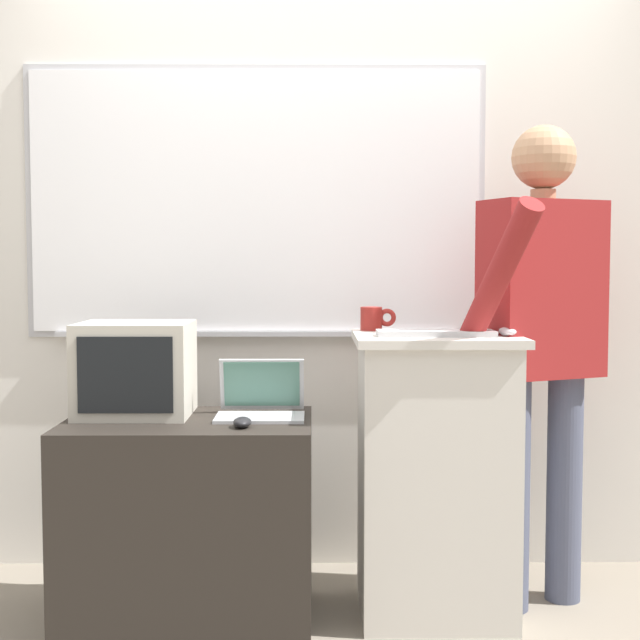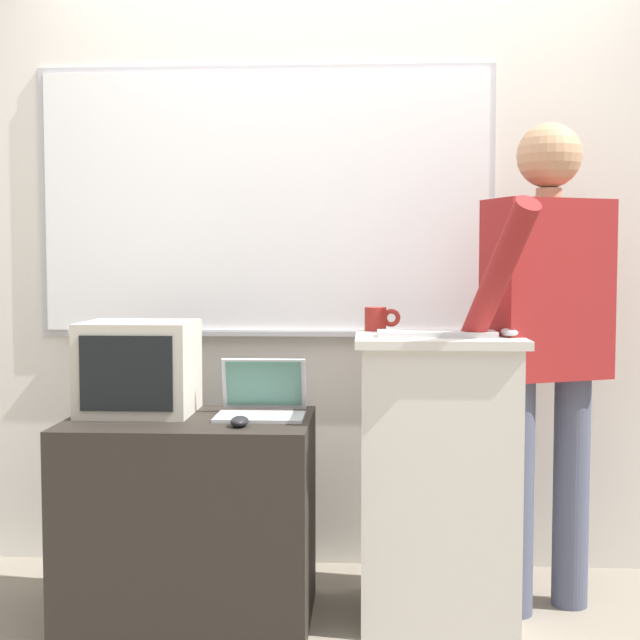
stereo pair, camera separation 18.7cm
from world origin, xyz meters
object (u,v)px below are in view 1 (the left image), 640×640
side_desk (190,522)px  wireless_keyboard (436,333)px  person_presenter (542,328)px  coffee_mug (373,319)px  computer_mouse_by_keyboard (508,331)px  crt_monitor (136,369)px  laptop (261,399)px  computer_mouse_by_laptop (242,422)px  lectern_podium (435,474)px

side_desk → wireless_keyboard: bearing=2.0°
person_presenter → coffee_mug: bearing=145.4°
side_desk → computer_mouse_by_keyboard: (1.10, 0.02, 0.66)m
coffee_mug → wireless_keyboard: bearing=-51.6°
side_desk → person_presenter: size_ratio=0.48×
crt_monitor → laptop: bearing=-2.0°
computer_mouse_by_laptop → computer_mouse_by_keyboard: bearing=10.6°
side_desk → laptop: bearing=16.7°
computer_mouse_by_keyboard → lectern_podium: bearing=162.9°
person_presenter → coffee_mug: (-0.60, 0.13, 0.03)m
wireless_keyboard → laptop: bearing=175.8°
laptop → side_desk: bearing=-163.3°
side_desk → coffee_mug: size_ratio=6.34×
wireless_keyboard → crt_monitor: size_ratio=1.04×
person_presenter → laptop: bearing=161.9°
computer_mouse_by_laptop → coffee_mug: bearing=43.2°
person_presenter → wireless_keyboard: size_ratio=4.30×
person_presenter → computer_mouse_by_laptop: bearing=173.3°
laptop → crt_monitor: size_ratio=0.79×
person_presenter → computer_mouse_by_laptop: size_ratio=17.49×
lectern_podium → crt_monitor: (-1.06, -0.00, 0.38)m
wireless_keyboard → computer_mouse_by_laptop: bearing=-164.9°
laptop → coffee_mug: size_ratio=2.30×
wireless_keyboard → side_desk: bearing=-178.0°
side_desk → coffee_mug: (0.66, 0.28, 0.69)m
laptop → wireless_keyboard: 0.66m
laptop → coffee_mug: 0.53m
lectern_podium → person_presenter: bearing=9.0°
laptop → computer_mouse_by_laptop: laptop is taller
wireless_keyboard → computer_mouse_by_laptop: (-0.66, -0.18, -0.28)m
wireless_keyboard → computer_mouse_by_keyboard: (0.25, -0.01, 0.01)m
side_desk → laptop: (0.25, 0.07, 0.42)m
computer_mouse_by_keyboard → wireless_keyboard: bearing=177.9°
wireless_keyboard → person_presenter: bearing=17.5°
person_presenter → crt_monitor: bearing=159.8°
laptop → computer_mouse_by_keyboard: 0.89m
lectern_podium → computer_mouse_by_laptop: bearing=-160.0°
computer_mouse_by_laptop → side_desk: bearing=143.0°
side_desk → crt_monitor: size_ratio=2.17×
laptop → computer_mouse_by_laptop: 0.23m
coffee_mug → crt_monitor: bearing=-167.3°
computer_mouse_by_laptop → coffee_mug: (0.46, 0.43, 0.31)m
person_presenter → wireless_keyboard: 0.42m
crt_monitor → side_desk: bearing=-24.2°
person_presenter → computer_mouse_by_keyboard: (-0.15, -0.14, -0.00)m
laptop → computer_mouse_by_keyboard: (0.86, -0.05, 0.24)m
lectern_podium → coffee_mug: size_ratio=7.52×
person_presenter → crt_monitor: person_presenter is taller
lectern_podium → wireless_keyboard: (-0.01, -0.06, 0.51)m
computer_mouse_by_keyboard → crt_monitor: size_ratio=0.26×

